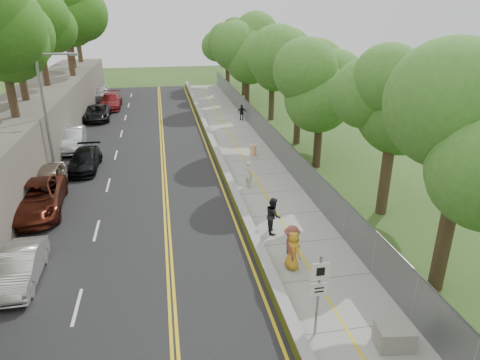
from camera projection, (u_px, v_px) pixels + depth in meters
ground at (264, 286)px, 17.20m from camera, size 140.00×140.00×0.00m
road at (139, 167)px, 29.94m from camera, size 11.20×66.00×0.04m
sidewalk at (250, 160)px, 31.29m from camera, size 4.20×66.00×0.05m
jersey_barrier at (219, 159)px, 30.79m from camera, size 0.42×66.00×0.60m
rock_embankment at (9, 147)px, 27.81m from camera, size 5.00×66.00×4.00m
chainlink_fence at (278, 146)px, 31.28m from camera, size 0.04×66.00×2.00m
trees_fenceside at (314, 61)px, 29.43m from camera, size 7.00×66.00×14.00m
streetlight at (48, 108)px, 26.43m from camera, size 2.52×0.22×8.00m
signpost at (319, 288)px, 13.89m from camera, size 0.62×0.09×3.10m
construction_barrel at (253, 150)px, 32.11m from camera, size 0.50×0.50×0.82m
concrete_block at (394, 336)px, 13.97m from camera, size 1.27×1.03×0.77m
car_1 at (20, 267)px, 17.19m from camera, size 1.50×4.13×1.35m
car_2 at (36, 198)px, 23.07m from camera, size 3.25×6.16×1.65m
car_3 at (84, 160)px, 29.23m from camera, size 2.05×4.71×1.35m
car_4 at (48, 180)px, 25.67m from camera, size 1.92×4.58×1.55m
car_5 at (72, 139)px, 33.38m from camera, size 2.09×5.17×1.67m
car_6 at (98, 113)px, 42.25m from camera, size 2.52×5.15×1.41m
car_7 at (111, 101)px, 47.01m from camera, size 2.25×5.52×1.60m
car_8 at (101, 93)px, 51.59m from camera, size 2.20×4.91×1.64m
painter_0 at (293, 250)px, 18.01m from camera, size 0.83×1.01×1.77m
painter_1 at (249, 174)px, 26.29m from camera, size 0.60×0.72×1.70m
painter_2 at (273, 215)px, 20.93m from camera, size 0.78×0.96×1.83m
painter_3 at (292, 246)px, 18.14m from camera, size 1.01×1.37×1.91m
person_far at (242, 112)px, 42.02m from camera, size 0.95×0.50×1.54m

